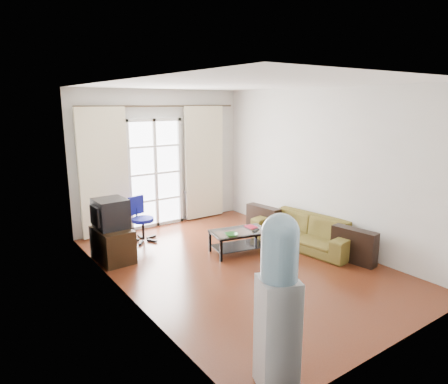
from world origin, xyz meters
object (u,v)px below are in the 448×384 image
(sofa, at_px, (304,231))
(coffee_table, at_px, (239,239))
(tv_stand, at_px, (113,245))
(crt_tv, at_px, (110,214))
(task_chair, at_px, (142,228))
(water_cooler, at_px, (278,300))

(sofa, distance_m, coffee_table, 1.17)
(sofa, distance_m, tv_stand, 3.20)
(crt_tv, height_order, task_chair, crt_tv)
(crt_tv, xyz_separation_m, water_cooler, (0.15, -3.68, 0.07))
(coffee_table, bearing_deg, task_chair, 125.97)
(sofa, distance_m, task_chair, 2.88)
(sofa, relative_size, coffee_table, 1.92)
(tv_stand, xyz_separation_m, task_chair, (0.76, 0.61, -0.03))
(task_chair, relative_size, water_cooler, 0.51)
(water_cooler, bearing_deg, sofa, 61.51)
(tv_stand, relative_size, crt_tv, 1.37)
(crt_tv, bearing_deg, task_chair, 33.65)
(sofa, xyz_separation_m, task_chair, (-2.17, 1.90, -0.04))
(task_chair, xyz_separation_m, water_cooler, (-0.61, -4.23, 0.59))
(crt_tv, bearing_deg, coffee_table, -28.94)
(sofa, xyz_separation_m, coffee_table, (-1.09, 0.42, -0.03))
(coffee_table, relative_size, tv_stand, 1.42)
(task_chair, bearing_deg, sofa, -55.53)
(water_cooler, bearing_deg, crt_tv, 113.89)
(tv_stand, relative_size, water_cooler, 0.45)
(sofa, xyz_separation_m, tv_stand, (-2.93, 1.29, -0.01))
(crt_tv, bearing_deg, water_cooler, -89.56)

